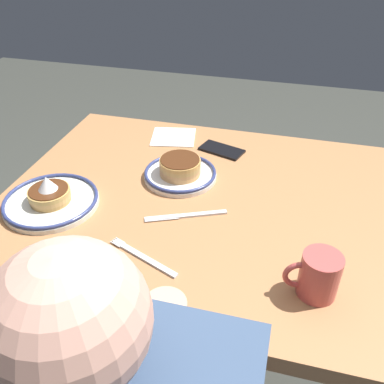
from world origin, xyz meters
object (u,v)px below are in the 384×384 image
object	(u,v)px
plate_center_pancakes	(51,199)
butter_knife	(186,216)
plate_near_main	(180,171)
cell_phone	(222,150)
coffee_mug	(318,275)
paper_napkin	(173,137)
fork_near	(143,257)

from	to	relation	value
plate_center_pancakes	butter_knife	bearing A→B (deg)	-173.20
plate_near_main	cell_phone	xyz separation A→B (m)	(-0.09, -0.19, -0.02)
plate_near_main	plate_center_pancakes	xyz separation A→B (m)	(0.31, 0.22, -0.00)
plate_near_main	coffee_mug	bearing A→B (deg)	138.13
paper_napkin	butter_knife	bearing A→B (deg)	111.09
coffee_mug	fork_near	bearing A→B (deg)	-0.69
plate_center_pancakes	paper_napkin	xyz separation A→B (m)	(-0.21, -0.47, -0.02)
coffee_mug	paper_napkin	size ratio (longest dim) A/B	0.79
cell_phone	butter_knife	size ratio (longest dim) A/B	0.69
cell_phone	fork_near	bearing A→B (deg)	99.70
plate_near_main	fork_near	xyz separation A→B (m)	(-0.01, 0.36, -0.02)
butter_knife	paper_napkin	bearing A→B (deg)	-68.91
plate_near_main	cell_phone	bearing A→B (deg)	-114.81
coffee_mug	paper_napkin	xyz separation A→B (m)	(0.50, -0.60, -0.05)
paper_napkin	cell_phone	bearing A→B (deg)	164.50
cell_phone	coffee_mug	bearing A→B (deg)	137.38
cell_phone	plate_near_main	bearing A→B (deg)	83.03
plate_center_pancakes	paper_napkin	size ratio (longest dim) A/B	1.73
plate_near_main	fork_near	bearing A→B (deg)	91.69
plate_near_main	fork_near	world-z (taller)	plate_near_main
coffee_mug	cell_phone	size ratio (longest dim) A/B	0.82
plate_center_pancakes	butter_knife	xyz separation A→B (m)	(-0.37, -0.04, -0.02)
fork_near	cell_phone	bearing A→B (deg)	-98.14
paper_napkin	fork_near	xyz separation A→B (m)	(-0.11, 0.60, 0.00)
butter_knife	plate_near_main	bearing A→B (deg)	-69.39
plate_center_pancakes	plate_near_main	bearing A→B (deg)	-143.81
plate_near_main	paper_napkin	xyz separation A→B (m)	(0.10, -0.24, -0.02)
butter_knife	plate_center_pancakes	bearing A→B (deg)	6.80
coffee_mug	paper_napkin	world-z (taller)	coffee_mug
plate_center_pancakes	fork_near	size ratio (longest dim) A/B	1.35
coffee_mug	fork_near	distance (m)	0.40
plate_center_pancakes	coffee_mug	world-z (taller)	coffee_mug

